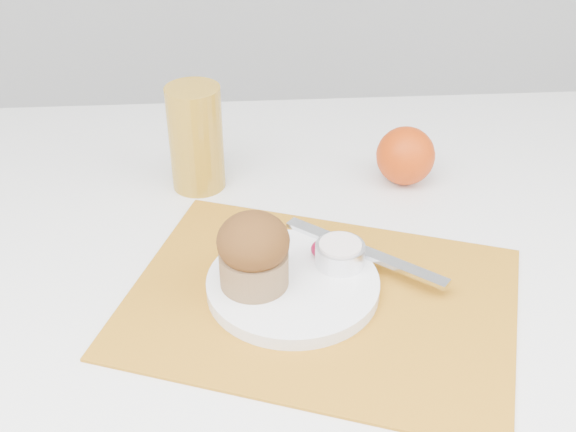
{
  "coord_description": "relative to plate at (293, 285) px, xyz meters",
  "views": [
    {
      "loc": [
        -0.03,
        -0.68,
        1.27
      ],
      "look_at": [
        0.02,
        0.02,
        0.8
      ],
      "focal_mm": 45.0,
      "sensor_mm": 36.0,
      "label": 1
    }
  ],
  "objects": [
    {
      "name": "raspberry_near",
      "position": [
        0.03,
        0.04,
        0.02
      ],
      "size": [
        0.02,
        0.02,
        0.02
      ],
      "primitive_type": "ellipsoid",
      "color": "#63021B",
      "rests_on": "plate"
    },
    {
      "name": "ramekin",
      "position": [
        0.06,
        0.03,
        0.02
      ],
      "size": [
        0.07,
        0.07,
        0.02
      ],
      "primitive_type": "cylinder",
      "rotation": [
        0.0,
        0.0,
        -0.25
      ],
      "color": "white",
      "rests_on": "plate"
    },
    {
      "name": "butter_knife",
      "position": [
        0.09,
        0.04,
        0.01
      ],
      "size": [
        0.17,
        0.15,
        0.01
      ],
      "primitive_type": "cube",
      "rotation": [
        0.0,
        0.0,
        -0.69
      ],
      "color": "silver",
      "rests_on": "plate"
    },
    {
      "name": "muffin",
      "position": [
        -0.04,
        -0.0,
        0.05
      ],
      "size": [
        0.09,
        0.09,
        0.09
      ],
      "color": "#936E47",
      "rests_on": "plate"
    },
    {
      "name": "cream",
      "position": [
        0.06,
        0.03,
        0.03
      ],
      "size": [
        0.06,
        0.06,
        0.01
      ],
      "primitive_type": "cylinder",
      "rotation": [
        0.0,
        0.0,
        0.28
      ],
      "color": "white",
      "rests_on": "ramekin"
    },
    {
      "name": "plate",
      "position": [
        0.0,
        0.0,
        0.0
      ],
      "size": [
        0.25,
        0.25,
        0.02
      ],
      "primitive_type": "cylinder",
      "rotation": [
        0.0,
        0.0,
        -0.38
      ],
      "color": "white",
      "rests_on": "placemat"
    },
    {
      "name": "placemat",
      "position": [
        0.03,
        -0.02,
        -0.01
      ],
      "size": [
        0.5,
        0.43,
        0.0
      ],
      "primitive_type": "cube",
      "rotation": [
        0.0,
        0.0,
        -0.34
      ],
      "color": "#BA7519",
      "rests_on": "table"
    },
    {
      "name": "juice_glass",
      "position": [
        -0.11,
        0.24,
        0.06
      ],
      "size": [
        0.08,
        0.08,
        0.15
      ],
      "primitive_type": "cylinder",
      "rotation": [
        0.0,
        0.0,
        -0.03
      ],
      "color": "#B68622",
      "rests_on": "table"
    },
    {
      "name": "orange",
      "position": [
        0.17,
        0.23,
        0.03
      ],
      "size": [
        0.08,
        0.08,
        0.08
      ],
      "primitive_type": "sphere",
      "color": "#C93C07",
      "rests_on": "table"
    },
    {
      "name": "raspberry_far",
      "position": [
        0.05,
        0.05,
        0.02
      ],
      "size": [
        0.02,
        0.02,
        0.02
      ],
      "primitive_type": "ellipsoid",
      "color": "#63020C",
      "rests_on": "plate"
    }
  ]
}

